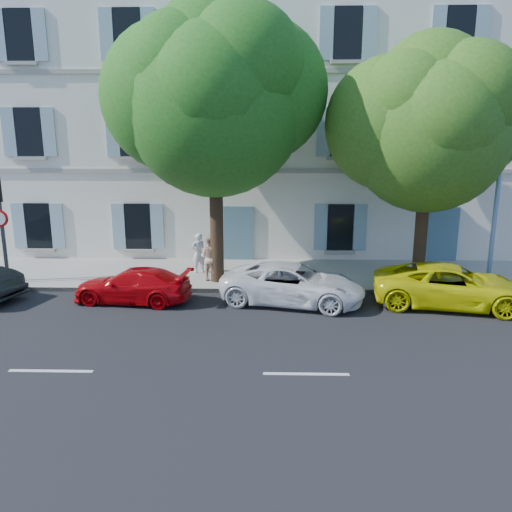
{
  "coord_description": "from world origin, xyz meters",
  "views": [
    {
      "loc": [
        -0.89,
        -14.66,
        5.34
      ],
      "look_at": [
        -1.32,
        2.0,
        1.4
      ],
      "focal_mm": 35.0,
      "sensor_mm": 36.0,
      "label": 1
    }
  ],
  "objects_px": {
    "street_lamp": "(503,159)",
    "pedestrian_b": "(210,258)",
    "tree_left": "(214,107)",
    "car_white_coupe": "(293,284)",
    "car_red_coupe": "(133,285)",
    "pedestrian_a": "(199,253)",
    "tree_right": "(429,133)",
    "car_yellow_supercar": "(451,286)",
    "road_sign": "(1,231)"
  },
  "relations": [
    {
      "from": "street_lamp",
      "to": "pedestrian_b",
      "type": "bearing_deg",
      "value": 176.55
    },
    {
      "from": "street_lamp",
      "to": "pedestrian_b",
      "type": "relative_size",
      "value": 4.6
    },
    {
      "from": "tree_left",
      "to": "car_white_coupe",
      "type": "bearing_deg",
      "value": -37.37
    },
    {
      "from": "car_white_coupe",
      "to": "car_red_coupe",
      "type": "bearing_deg",
      "value": 102.73
    },
    {
      "from": "car_white_coupe",
      "to": "tree_left",
      "type": "relative_size",
      "value": 0.49
    },
    {
      "from": "tree_left",
      "to": "pedestrian_a",
      "type": "relative_size",
      "value": 6.16
    },
    {
      "from": "tree_left",
      "to": "tree_right",
      "type": "bearing_deg",
      "value": -2.19
    },
    {
      "from": "car_yellow_supercar",
      "to": "street_lamp",
      "type": "relative_size",
      "value": 0.62
    },
    {
      "from": "tree_left",
      "to": "street_lamp",
      "type": "distance_m",
      "value": 10.01
    },
    {
      "from": "tree_right",
      "to": "pedestrian_b",
      "type": "xyz_separation_m",
      "value": [
        -7.59,
        0.38,
        -4.5
      ]
    },
    {
      "from": "tree_left",
      "to": "tree_right",
      "type": "xyz_separation_m",
      "value": [
        7.33,
        -0.28,
        -0.88
      ]
    },
    {
      "from": "car_yellow_supercar",
      "to": "road_sign",
      "type": "bearing_deg",
      "value": 94.57
    },
    {
      "from": "tree_left",
      "to": "tree_right",
      "type": "relative_size",
      "value": 1.16
    },
    {
      "from": "tree_right",
      "to": "car_red_coupe",
      "type": "bearing_deg",
      "value": -169.79
    },
    {
      "from": "car_white_coupe",
      "to": "tree_right",
      "type": "relative_size",
      "value": 0.56
    },
    {
      "from": "car_red_coupe",
      "to": "pedestrian_a",
      "type": "relative_size",
      "value": 2.47
    },
    {
      "from": "pedestrian_b",
      "to": "tree_left",
      "type": "bearing_deg",
      "value": -178.75
    },
    {
      "from": "tree_left",
      "to": "tree_right",
      "type": "height_order",
      "value": "tree_left"
    },
    {
      "from": "car_white_coupe",
      "to": "pedestrian_b",
      "type": "xyz_separation_m",
      "value": [
        -2.98,
        2.17,
        0.36
      ]
    },
    {
      "from": "car_white_coupe",
      "to": "tree_right",
      "type": "xyz_separation_m",
      "value": [
        4.61,
        1.79,
        4.85
      ]
    },
    {
      "from": "car_white_coupe",
      "to": "street_lamp",
      "type": "xyz_separation_m",
      "value": [
        7.13,
        1.57,
        3.99
      ]
    },
    {
      "from": "car_white_coupe",
      "to": "pedestrian_a",
      "type": "relative_size",
      "value": 2.99
    },
    {
      "from": "road_sign",
      "to": "street_lamp",
      "type": "bearing_deg",
      "value": -0.04
    },
    {
      "from": "tree_left",
      "to": "street_lamp",
      "type": "bearing_deg",
      "value": -2.95
    },
    {
      "from": "car_yellow_supercar",
      "to": "tree_left",
      "type": "xyz_separation_m",
      "value": [
        -7.84,
        2.24,
        5.71
      ]
    },
    {
      "from": "car_white_coupe",
      "to": "road_sign",
      "type": "xyz_separation_m",
      "value": [
        -10.45,
        1.58,
        1.45
      ]
    },
    {
      "from": "pedestrian_b",
      "to": "car_red_coupe",
      "type": "bearing_deg",
      "value": 65.07
    },
    {
      "from": "street_lamp",
      "to": "tree_left",
      "type": "bearing_deg",
      "value": 177.05
    },
    {
      "from": "tree_right",
      "to": "pedestrian_b",
      "type": "bearing_deg",
      "value": 177.11
    },
    {
      "from": "car_red_coupe",
      "to": "car_white_coupe",
      "type": "bearing_deg",
      "value": 96.87
    },
    {
      "from": "road_sign",
      "to": "pedestrian_a",
      "type": "distance_m",
      "value": 7.17
    },
    {
      "from": "car_red_coupe",
      "to": "tree_right",
      "type": "xyz_separation_m",
      "value": [
        9.95,
        1.79,
        4.95
      ]
    },
    {
      "from": "car_white_coupe",
      "to": "street_lamp",
      "type": "bearing_deg",
      "value": -64.89
    },
    {
      "from": "car_yellow_supercar",
      "to": "road_sign",
      "type": "relative_size",
      "value": 1.82
    },
    {
      "from": "car_yellow_supercar",
      "to": "pedestrian_b",
      "type": "distance_m",
      "value": 8.44
    },
    {
      "from": "street_lamp",
      "to": "car_red_coupe",
      "type": "bearing_deg",
      "value": -172.84
    },
    {
      "from": "tree_left",
      "to": "pedestrian_b",
      "type": "xyz_separation_m",
      "value": [
        -0.26,
        0.1,
        -5.38
      ]
    },
    {
      "from": "pedestrian_b",
      "to": "tree_right",
      "type": "bearing_deg",
      "value": -160.5
    },
    {
      "from": "road_sign",
      "to": "pedestrian_a",
      "type": "xyz_separation_m",
      "value": [
        6.87,
        1.69,
        -1.17
      ]
    },
    {
      "from": "tree_right",
      "to": "street_lamp",
      "type": "bearing_deg",
      "value": -5.15
    },
    {
      "from": "tree_right",
      "to": "pedestrian_b",
      "type": "relative_size",
      "value": 4.85
    },
    {
      "from": "car_white_coupe",
      "to": "pedestrian_a",
      "type": "distance_m",
      "value": 4.86
    },
    {
      "from": "car_white_coupe",
      "to": "road_sign",
      "type": "height_order",
      "value": "road_sign"
    },
    {
      "from": "car_red_coupe",
      "to": "car_yellow_supercar",
      "type": "distance_m",
      "value": 10.46
    },
    {
      "from": "tree_right",
      "to": "road_sign",
      "type": "bearing_deg",
      "value": -179.18
    },
    {
      "from": "road_sign",
      "to": "pedestrian_a",
      "type": "bearing_deg",
      "value": 13.85
    },
    {
      "from": "street_lamp",
      "to": "pedestrian_b",
      "type": "height_order",
      "value": "street_lamp"
    },
    {
      "from": "car_white_coupe",
      "to": "car_yellow_supercar",
      "type": "xyz_separation_m",
      "value": [
        5.13,
        -0.17,
        0.03
      ]
    },
    {
      "from": "car_red_coupe",
      "to": "tree_right",
      "type": "bearing_deg",
      "value": 107.07
    },
    {
      "from": "car_red_coupe",
      "to": "car_yellow_supercar",
      "type": "height_order",
      "value": "car_yellow_supercar"
    }
  ]
}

